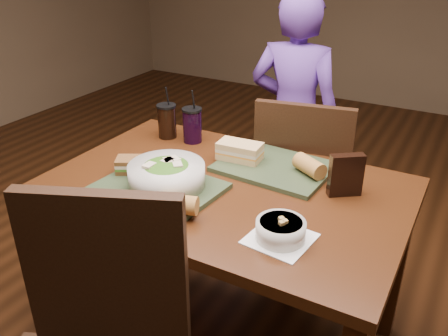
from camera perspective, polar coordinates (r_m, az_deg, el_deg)
The scene contains 15 objects.
ground at distance 2.19m, azimuth -0.00°, elevation -19.61°, with size 6.00×6.00×0.00m, color #381C0B.
dining_table at distance 1.77m, azimuth -0.00°, elevation -4.65°, with size 1.30×0.85×0.75m.
chair_far at distance 2.21m, azimuth 9.88°, elevation -2.21°, with size 0.48×0.49×0.95m.
diner at distance 2.60m, azimuth 8.36°, elevation 5.90°, with size 0.50×0.33×1.36m, color #62389C.
tray_near at distance 1.71m, azimuth -7.79°, elevation -2.34°, with size 0.42×0.32×0.02m, color #2D3B23.
tray_far at distance 1.85m, azimuth 6.11°, elevation 0.12°, with size 0.42×0.32×0.02m, color #2D3B23.
salad_bowl at distance 1.68m, azimuth -6.92°, elevation -0.67°, with size 0.27×0.27×0.09m.
soup_bowl at distance 1.43m, azimuth 6.83°, elevation -7.40°, with size 0.20×0.20×0.07m.
sandwich_near at distance 1.81m, azimuth -10.99°, elevation 0.39°, with size 0.14×0.13×0.05m.
sandwich_far at distance 1.88m, azimuth 1.91°, elevation 2.06°, with size 0.18×0.11×0.07m.
baguette_near at distance 1.52m, azimuth -5.52°, elevation -4.35°, with size 0.06×0.06×0.13m, color #AD7533.
baguette_far at distance 1.79m, azimuth 10.24°, elevation 0.23°, with size 0.06×0.06×0.13m, color #AD7533.
cup_cola at distance 2.13m, azimuth -6.87°, elevation 5.66°, with size 0.09×0.09×0.23m.
cup_berry at distance 2.07m, azimuth -3.84°, elevation 5.20°, with size 0.09×0.09×0.24m.
chip_bag at distance 1.69m, azimuth 14.44°, elevation -0.84°, with size 0.12×0.04×0.15m, color black.
Camera 1 is at (0.74, -1.33, 1.57)m, focal length 38.00 mm.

